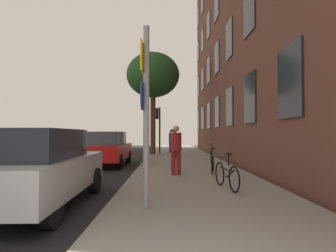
% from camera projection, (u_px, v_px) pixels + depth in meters
% --- Properties ---
extents(ground_plane, '(41.80, 41.80, 0.00)m').
position_uv_depth(ground_plane, '(122.00, 160.00, 16.83)').
color(ground_plane, '#332D28').
extents(road_asphalt, '(7.00, 38.00, 0.01)m').
position_uv_depth(road_asphalt, '(86.00, 160.00, 16.82)').
color(road_asphalt, black).
rests_on(road_asphalt, ground).
extents(sidewalk, '(4.20, 38.00, 0.12)m').
position_uv_depth(sidewalk, '(182.00, 159.00, 16.85)').
color(sidewalk, gray).
rests_on(sidewalk, ground).
extents(sign_post, '(0.16, 0.60, 3.53)m').
position_uv_depth(sign_post, '(145.00, 104.00, 5.61)').
color(sign_post, gray).
rests_on(sign_post, sidewalk).
extents(traffic_light, '(0.43, 0.24, 3.34)m').
position_uv_depth(traffic_light, '(158.00, 122.00, 20.89)').
color(traffic_light, black).
rests_on(traffic_light, sidewalk).
extents(tree_near, '(3.70, 3.70, 7.11)m').
position_uv_depth(tree_near, '(153.00, 76.00, 20.18)').
color(tree_near, '#4C3823').
rests_on(tree_near, sidewalk).
extents(bicycle_0, '(0.45, 1.61, 0.93)m').
position_uv_depth(bicycle_0, '(227.00, 175.00, 7.37)').
color(bicycle_0, black).
rests_on(bicycle_0, sidewalk).
extents(bicycle_1, '(0.50, 1.69, 0.92)m').
position_uv_depth(bicycle_1, '(213.00, 163.00, 10.52)').
color(bicycle_1, black).
rests_on(bicycle_1, sidewalk).
extents(bicycle_2, '(0.49, 1.61, 0.95)m').
position_uv_depth(bicycle_2, '(212.00, 155.00, 14.16)').
color(bicycle_2, black).
rests_on(bicycle_2, sidewalk).
extents(pedestrian_0, '(0.48, 0.48, 1.70)m').
position_uv_depth(pedestrian_0, '(176.00, 147.00, 9.91)').
color(pedestrian_0, maroon).
rests_on(pedestrian_0, sidewalk).
extents(pedestrian_1, '(0.51, 0.51, 1.69)m').
position_uv_depth(pedestrian_1, '(174.00, 141.00, 17.08)').
color(pedestrian_1, maroon).
rests_on(pedestrian_1, sidewalk).
extents(pedestrian_2, '(0.55, 0.55, 1.75)m').
position_uv_depth(pedestrian_2, '(171.00, 139.00, 21.66)').
color(pedestrian_2, navy).
rests_on(pedestrian_2, sidewalk).
extents(car_0, '(1.92, 4.41, 1.62)m').
position_uv_depth(car_0, '(37.00, 167.00, 5.95)').
color(car_0, '#B7B7BC').
rests_on(car_0, road_asphalt).
extents(car_1, '(1.84, 4.39, 1.62)m').
position_uv_depth(car_1, '(107.00, 148.00, 13.82)').
color(car_1, red).
rests_on(car_1, road_asphalt).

